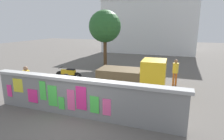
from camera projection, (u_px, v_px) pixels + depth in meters
ground at (131, 72)px, 15.08m from camera, size 60.00×60.00×0.00m
poster_wall at (81, 97)px, 7.57m from camera, size 8.19×0.42×1.60m
auto_rickshaw_truck at (135, 76)px, 10.37m from camera, size 3.64×1.61×1.85m
motorcycle at (69, 74)px, 12.59m from camera, size 1.90×0.56×0.87m
bicycle_near at (69, 84)px, 10.70m from camera, size 1.70×0.44×0.95m
bicycle_far at (78, 96)px, 8.92m from camera, size 1.68×0.53×0.95m
person_walking at (27, 79)px, 9.58m from camera, size 0.44×0.44×1.62m
person_bystander at (175, 70)px, 11.43m from camera, size 0.47×0.47×1.62m
tree_roadside at (105, 27)px, 16.40m from camera, size 2.77×2.77×4.87m
building_background at (149, 25)px, 25.04m from camera, size 12.00×4.99×7.13m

